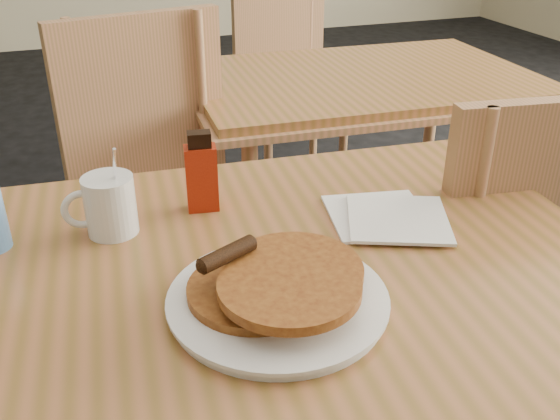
% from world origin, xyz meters
% --- Properties ---
extents(main_table, '(1.35, 0.96, 0.75)m').
position_xyz_m(main_table, '(-0.06, 0.02, 0.71)').
color(main_table, '#9C5F37').
rests_on(main_table, floor).
extents(neighbor_table, '(1.14, 0.80, 0.75)m').
position_xyz_m(neighbor_table, '(0.62, 0.97, 0.70)').
color(neighbor_table, '#9C5F37').
rests_on(neighbor_table, floor).
extents(chair_main_far, '(0.54, 0.54, 1.00)m').
position_xyz_m(chair_main_far, '(-0.08, 0.74, 0.60)').
color(chair_main_far, '#B37854').
rests_on(chair_main_far, floor).
extents(chair_neighbor_far, '(0.44, 0.44, 0.92)m').
position_xyz_m(chair_neighbor_far, '(0.64, 1.73, 0.55)').
color(chair_neighbor_far, '#B37854').
rests_on(chair_neighbor_far, floor).
extents(chair_neighbor_near, '(0.47, 0.47, 0.93)m').
position_xyz_m(chair_neighbor_near, '(0.61, 0.22, 0.55)').
color(chair_neighbor_near, '#B37854').
rests_on(chair_neighbor_near, floor).
extents(pancake_plate, '(0.32, 0.32, 0.09)m').
position_xyz_m(pancake_plate, '(-0.02, -0.08, 0.77)').
color(pancake_plate, silver).
rests_on(pancake_plate, main_table).
extents(coffee_mug, '(0.12, 0.09, 0.16)m').
position_xyz_m(coffee_mug, '(-0.22, 0.21, 0.80)').
color(coffee_mug, silver).
rests_on(coffee_mug, main_table).
extents(syrup_bottle, '(0.06, 0.04, 0.15)m').
position_xyz_m(syrup_bottle, '(-0.05, 0.25, 0.82)').
color(syrup_bottle, maroon).
rests_on(syrup_bottle, main_table).
extents(napkin_stack, '(0.24, 0.25, 0.01)m').
position_xyz_m(napkin_stack, '(0.25, 0.10, 0.76)').
color(napkin_stack, white).
rests_on(napkin_stack, main_table).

